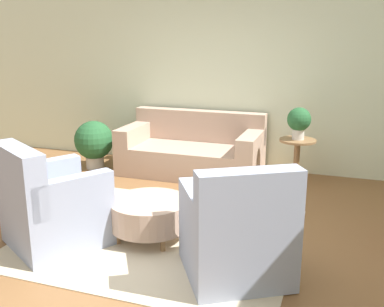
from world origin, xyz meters
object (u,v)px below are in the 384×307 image
(armchair_right, at_px, (238,235))
(potted_plant_floor, at_px, (94,142))
(side_table, at_px, (297,155))
(potted_plant_on_side_table, at_px, (299,121))
(couch, at_px, (192,152))
(armchair_left, at_px, (50,208))
(ottoman_table, at_px, (150,213))

(armchair_right, height_order, potted_plant_floor, armchair_right)
(side_table, relative_size, potted_plant_on_side_table, 1.55)
(couch, xyz_separation_m, potted_plant_floor, (-1.48, -0.28, 0.10))
(armchair_left, height_order, armchair_right, same)
(armchair_left, distance_m, potted_plant_floor, 2.61)
(ottoman_table, height_order, potted_plant_floor, potted_plant_floor)
(armchair_right, xyz_separation_m, ottoman_table, (-1.01, 0.46, -0.12))
(potted_plant_on_side_table, bearing_deg, couch, 174.43)
(armchair_left, relative_size, potted_plant_on_side_table, 2.68)
(armchair_right, relative_size, potted_plant_floor, 1.55)
(armchair_right, xyz_separation_m, potted_plant_floor, (-2.81, 2.42, 0.03))
(couch, bearing_deg, ottoman_table, -81.71)
(armchair_left, height_order, side_table, armchair_left)
(ottoman_table, distance_m, potted_plant_floor, 2.67)
(couch, relative_size, side_table, 3.10)
(armchair_right, xyz_separation_m, side_table, (0.19, 2.55, 0.05))
(ottoman_table, height_order, side_table, side_table)
(side_table, bearing_deg, potted_plant_on_side_table, -116.57)
(potted_plant_floor, bearing_deg, potted_plant_on_side_table, 2.44)
(ottoman_table, relative_size, potted_plant_floor, 1.09)
(couch, xyz_separation_m, potted_plant_on_side_table, (1.52, -0.15, 0.59))
(couch, distance_m, potted_plant_floor, 1.51)
(armchair_right, height_order, side_table, armchair_right)
(ottoman_table, bearing_deg, couch, 98.29)
(armchair_left, height_order, potted_plant_floor, armchair_left)
(couch, bearing_deg, armchair_right, -63.71)
(armchair_right, relative_size, potted_plant_on_side_table, 2.68)
(couch, bearing_deg, armchair_left, -100.58)
(armchair_right, bearing_deg, armchair_left, 180.00)
(potted_plant_floor, bearing_deg, armchair_right, -40.70)
(couch, distance_m, ottoman_table, 2.26)
(armchair_left, relative_size, potted_plant_floor, 1.55)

